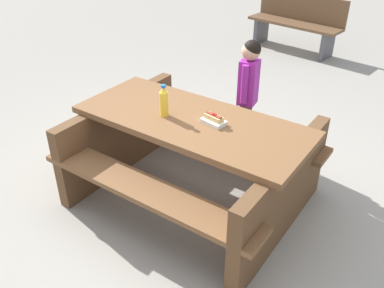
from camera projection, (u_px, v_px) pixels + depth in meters
The scene contains 6 objects.
ground_plane at pixel (192, 197), 3.51m from camera, with size 30.00×30.00×0.00m, color gray.
picnic_table at pixel (192, 153), 3.27m from camera, with size 1.82×1.43×0.75m.
soda_bottle at pixel (164, 102), 3.09m from camera, with size 0.07×0.07×0.25m.
hotdog_tray at pixel (214, 120), 3.03m from camera, with size 0.20×0.14×0.08m.
child_in_coat at pixel (248, 83), 3.79m from camera, with size 0.18×0.27×1.11m.
park_bench_near at pixel (297, 21), 6.53m from camera, with size 1.54×0.62×0.85m.
Camera 1 is at (1.53, -2.29, 2.21)m, focal length 38.79 mm.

